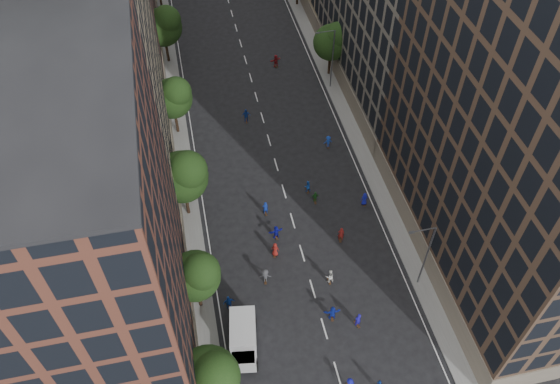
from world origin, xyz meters
The scene contains 32 objects.
ground centered at (0.00, 40.00, 0.00)m, with size 240.00×240.00×0.00m, color black.
sidewalk_left centered at (-12.00, 47.50, 0.07)m, with size 4.00×105.00×0.15m, color slate.
sidewalk_right centered at (12.00, 47.50, 0.07)m, with size 4.00×105.00×0.15m, color slate.
bldg_left_a centered at (-19.00, 11.00, 15.00)m, with size 14.00×22.00×30.00m, color #542B20.
bldg_left_b centered at (-19.00, 35.00, 17.00)m, with size 14.00×26.00×34.00m, color #917F5F.
bldg_right_a centered at (19.00, 15.00, 18.00)m, with size 14.00×30.00×36.00m, color #453225.
tree_left_0 centered at (-11.01, 3.85, 5.96)m, with size 5.20×5.20×8.83m.
tree_left_1 centered at (-11.02, 13.86, 5.55)m, with size 4.80×4.80×8.21m.
tree_left_2 centered at (-10.99, 25.83, 6.36)m, with size 5.60×5.60×9.45m.
tree_left_3 centered at (-11.02, 39.85, 5.82)m, with size 5.00×5.00×8.58m.
tree_left_4 centered at (-11.00, 55.84, 6.10)m, with size 5.40×5.40×9.08m.
tree_right_a centered at (11.38, 47.85, 5.63)m, with size 5.00×5.00×8.39m.
streetlamp_near centered at (10.37, 12.00, 5.17)m, with size 2.64×0.22×9.06m.
streetlamp_far centered at (10.37, 45.00, 5.17)m, with size 2.64×0.22×9.06m.
cargo_van centered at (-7.78, 8.86, 1.50)m, with size 3.26×5.64×2.85m.
skater_0 centered at (-8.50, 8.52, 0.95)m, with size 0.93×0.60×1.90m, color #134A9E.
skater_1 centered at (3.18, 8.75, 0.94)m, with size 0.68×0.45×1.87m, color #1A1299.
skater_3 centered at (0.60, 3.00, 0.78)m, with size 1.01×0.58×1.56m, color #121397.
skater_4 centered at (-8.50, 13.10, 0.97)m, with size 1.13×0.47×1.94m, color #1440A9.
skater_5 centered at (1.01, 9.96, 0.89)m, with size 1.66×0.53×1.79m, color #1427A9.
skater_6 centered at (-2.84, 18.39, 0.89)m, with size 0.87×0.57×1.78m, color maroon.
skater_7 centered at (4.45, 18.85, 0.96)m, with size 0.70×0.46×1.93m, color maroon.
skater_8 centered at (1.87, 14.00, 0.89)m, with size 0.86×0.67×1.78m, color silver.
skater_9 centered at (-4.47, 15.38, 0.92)m, with size 1.19×0.68×1.84m, color #3D3E42.
skater_10 centered at (3.15, 24.72, 0.77)m, with size 0.90×0.37×1.54m, color #1A591B.
skater_11 centered at (-2.27, 20.62, 0.86)m, with size 1.60×0.51×1.73m, color #1416A3.
skater_12 centered at (8.50, 23.19, 0.85)m, with size 0.83×0.54×1.71m, color #121695.
skater_13 centered at (-2.76, 24.18, 0.90)m, with size 0.66×0.43×1.80m, color #122C97.
skater_14 centered at (2.66, 26.48, 0.77)m, with size 0.75×0.58×1.54m, color blue.
skater_15 centered at (7.00, 33.27, 0.83)m, with size 1.07×0.61×1.65m, color #153BB1.
skater_16 centered at (-2.19, 40.15, 0.97)m, with size 1.14×0.48×1.95m, color #13369E.
skater_17 centered at (4.10, 51.40, 0.94)m, with size 1.74×0.56×1.88m, color maroon.
Camera 1 is at (-9.33, -14.54, 47.42)m, focal length 35.00 mm.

